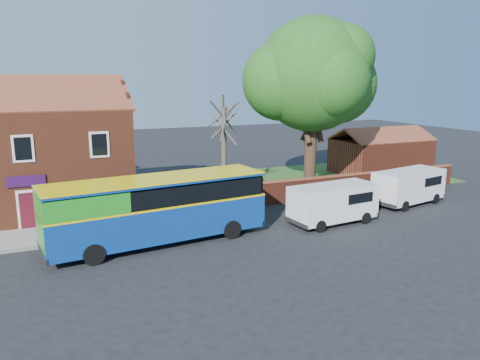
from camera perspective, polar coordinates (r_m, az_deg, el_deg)
name	(u,v)px	position (r m, az deg, el deg)	size (l,w,h in m)	color
ground	(190,257)	(22.67, -6.07, -9.27)	(120.00, 120.00, 0.00)	black
pavement	(31,238)	(27.22, -24.16, -6.47)	(18.00, 3.50, 0.12)	gray
kerb	(30,249)	(25.56, -24.19, -7.64)	(18.00, 0.15, 0.14)	slate
grass_strip	(293,181)	(39.20, 6.47, -0.07)	(26.00, 12.00, 0.04)	#426B28
shop_building	(26,159)	(32.08, -24.66, 2.35)	(12.30, 8.13, 10.50)	brown
boundary_wall	(335,186)	(34.08, 11.50, -0.72)	(22.00, 0.38, 1.60)	maroon
outbuilding	(381,155)	(44.03, 16.76, 2.93)	(8.20, 5.06, 4.17)	maroon
bus	(151,208)	(24.01, -10.85, -3.33)	(11.49, 4.18, 3.42)	navy
van_near	(333,202)	(27.74, 11.29, -2.65)	(5.39, 2.58, 2.29)	white
van_far	(409,185)	(33.38, 19.88, -0.63)	(5.58, 3.12, 2.31)	white
large_tree	(312,78)	(35.35, 8.80, 12.14)	(10.45, 8.27, 12.75)	black
bare_tree	(224,148)	(32.91, -1.98, 3.95)	(2.61, 3.11, 6.96)	#4C4238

